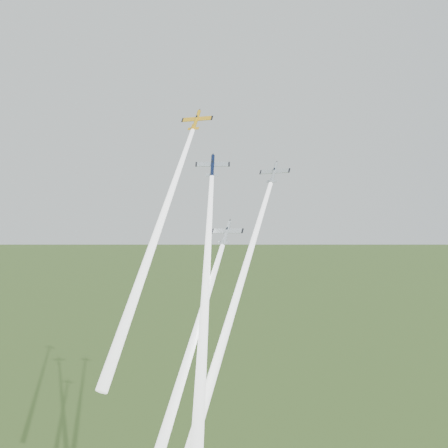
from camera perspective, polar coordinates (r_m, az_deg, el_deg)
plane_yellow at (r=131.99m, az=-2.83°, el=10.50°), size 8.86×7.60×6.90m
smoke_trail_yellow at (r=112.10m, az=-7.13°, el=-1.74°), size 12.25×39.84×48.94m
plane_navy at (r=125.88m, az=-1.18°, el=5.96°), size 8.06×6.23×6.72m
smoke_trail_navy at (r=107.29m, az=-1.90°, el=-7.00°), size 4.36×38.42×46.22m
plane_silver_right at (r=129.23m, az=5.11°, el=5.23°), size 8.57×7.76×6.71m
smoke_trail_silver_right at (r=110.43m, az=0.63°, el=-9.49°), size 17.26×42.66×53.85m
plane_silver_low at (r=114.50m, az=0.26°, el=-0.86°), size 8.06×7.13×6.27m
smoke_trail_silver_low at (r=102.56m, az=-3.89°, el=-14.08°), size 12.35×33.06×40.89m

